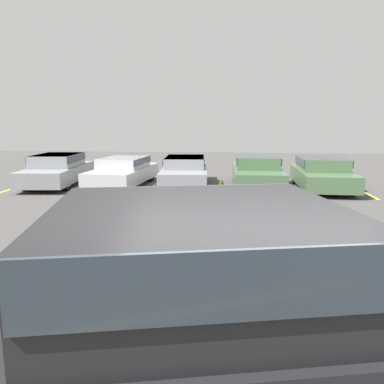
{
  "coord_description": "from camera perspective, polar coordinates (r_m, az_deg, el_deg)",
  "views": [
    {
      "loc": [
        -0.28,
        -2.86,
        2.49
      ],
      "look_at": [
        -1.07,
        5.23,
        1.0
      ],
      "focal_mm": 35.0,
      "sensor_mm": 36.0,
      "label": 1
    }
  ],
  "objects": [
    {
      "name": "parked_sedan_e",
      "position": [
        15.2,
        19.16,
        2.85
      ],
      "size": [
        1.97,
        4.34,
        1.2
      ],
      "rotation": [
        0.0,
        0.0,
        -1.6
      ],
      "color": "#4C6B47",
      "rests_on": "ground_plane"
    },
    {
      "name": "parked_sedan_d",
      "position": [
        15.03,
        9.78,
        3.26
      ],
      "size": [
        1.84,
        4.62,
        1.23
      ],
      "rotation": [
        0.0,
        0.0,
        -1.56
      ],
      "color": "#4C6B47",
      "rests_on": "ground_plane"
    },
    {
      "name": "stall_stripe_c",
      "position": [
        15.17,
        -5.85,
        0.92
      ],
      "size": [
        0.12,
        4.07,
        0.01
      ],
      "primitive_type": "cube",
      "color": "yellow",
      "rests_on": "ground_plane"
    },
    {
      "name": "stall_stripe_d",
      "position": [
        14.88,
        4.24,
        0.75
      ],
      "size": [
        0.12,
        4.07,
        0.01
      ],
      "primitive_type": "cube",
      "color": "yellow",
      "rests_on": "ground_plane"
    },
    {
      "name": "stall_stripe_b",
      "position": [
        15.91,
        -15.28,
        1.04
      ],
      "size": [
        0.12,
        4.07,
        0.01
      ],
      "primitive_type": "cube",
      "color": "yellow",
      "rests_on": "ground_plane"
    },
    {
      "name": "stall_stripe_f",
      "position": [
        15.7,
        24.03,
        0.38
      ],
      "size": [
        0.12,
        4.07,
        0.01
      ],
      "primitive_type": "cube",
      "color": "yellow",
      "rests_on": "ground_plane"
    },
    {
      "name": "parked_sedan_c",
      "position": [
        15.06,
        -1.07,
        3.31
      ],
      "size": [
        2.03,
        4.76,
        1.18
      ],
      "rotation": [
        0.0,
        0.0,
        -1.5
      ],
      "color": "gray",
      "rests_on": "ground_plane"
    },
    {
      "name": "parked_sedan_b",
      "position": [
        15.49,
        -10.39,
        3.25
      ],
      "size": [
        2.1,
        4.4,
        1.13
      ],
      "rotation": [
        0.0,
        0.0,
        -1.65
      ],
      "color": "#B7BABF",
      "rests_on": "ground_plane"
    },
    {
      "name": "stall_stripe_e",
      "position": [
        15.06,
        14.4,
        0.57
      ],
      "size": [
        0.12,
        4.07,
        0.01
      ],
      "primitive_type": "cube",
      "color": "yellow",
      "rests_on": "ground_plane"
    },
    {
      "name": "stall_stripe_a",
      "position": [
        17.04,
        -23.67,
        1.13
      ],
      "size": [
        0.12,
        4.07,
        0.01
      ],
      "primitive_type": "cube",
      "color": "yellow",
      "rests_on": "ground_plane"
    },
    {
      "name": "pickup_truck",
      "position": [
        3.09,
        6.86,
        -19.79
      ],
      "size": [
        6.14,
        3.24,
        1.9
      ],
      "rotation": [
        0.0,
        0.0,
        0.22
      ],
      "color": "black",
      "rests_on": "ground_plane"
    },
    {
      "name": "parked_sedan_a",
      "position": [
        16.3,
        -19.8,
        3.37
      ],
      "size": [
        2.2,
        4.7,
        1.25
      ],
      "rotation": [
        0.0,
        0.0,
        -1.47
      ],
      "color": "gray",
      "rests_on": "ground_plane"
    }
  ]
}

